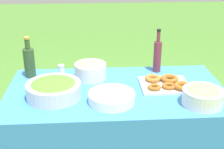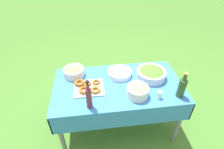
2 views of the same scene
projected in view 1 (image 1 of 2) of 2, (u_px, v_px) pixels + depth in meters
The scene contains 9 objects.
picnic_table at pixel (116, 103), 2.07m from camera, with size 1.43×0.77×0.71m.
salad_bowl at pixel (54, 88), 1.91m from camera, with size 0.34×0.34×0.11m.
pasta_bowl at pixel (90, 69), 2.18m from camera, with size 0.22×0.22×0.13m.
donut_platter at pixel (166, 84), 2.07m from camera, with size 0.33×0.28×0.05m.
plate_stack at pixel (112, 97), 1.86m from camera, with size 0.28×0.28×0.06m.
olive_oil_bottle at pixel (29, 61), 2.19m from camera, with size 0.08×0.08×0.29m.
wine_bottle at pixel (157, 55), 2.27m from camera, with size 0.06×0.06×0.32m.
bread_bowl at pixel (203, 95), 1.83m from camera, with size 0.24×0.24×0.12m.
salt_shaker at pixel (61, 70), 2.23m from camera, with size 0.05×0.05×0.08m.
Camera 1 is at (-0.15, -1.82, 1.60)m, focal length 50.00 mm.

